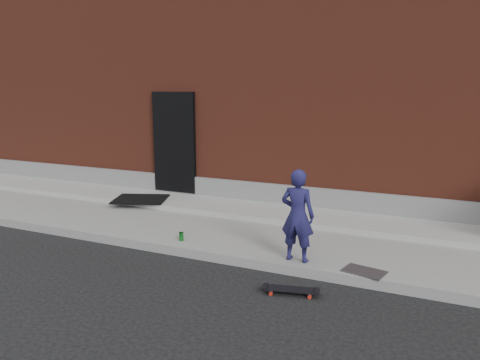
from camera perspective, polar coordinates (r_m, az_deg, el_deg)
The scene contains 9 objects.
ground at distance 7.23m, azimuth -2.63°, elevation -10.12°, with size 80.00×80.00×0.00m, color black.
sidewalk at distance 8.49m, azimuth 1.99°, elevation -6.26°, with size 20.00×3.00×0.15m, color gray.
apron at distance 9.26m, azimuth 4.12°, elevation -3.97°, with size 20.00×1.20×0.10m, color gray.
building at distance 13.34m, azimuth 11.25°, elevation 10.53°, with size 20.00×8.10×5.00m.
child at distance 6.76m, azimuth 7.03°, elevation -4.32°, with size 0.49×0.32×1.35m, color #1E1B4C.
skateboard at distance 6.23m, azimuth 6.19°, elevation -13.15°, with size 0.74×0.34×0.08m.
soda_can at distance 7.79m, azimuth -7.17°, elevation -6.85°, with size 0.08×0.08×0.14m, color #197E25.
doormat at distance 10.26m, azimuth -12.03°, elevation -2.29°, with size 1.09×0.88×0.03m, color black.
utility_plate at distance 6.73m, azimuth 14.90°, elevation -10.72°, with size 0.55×0.35×0.02m, color #4F4E53.
Camera 1 is at (3.07, -5.98, 2.65)m, focal length 35.00 mm.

